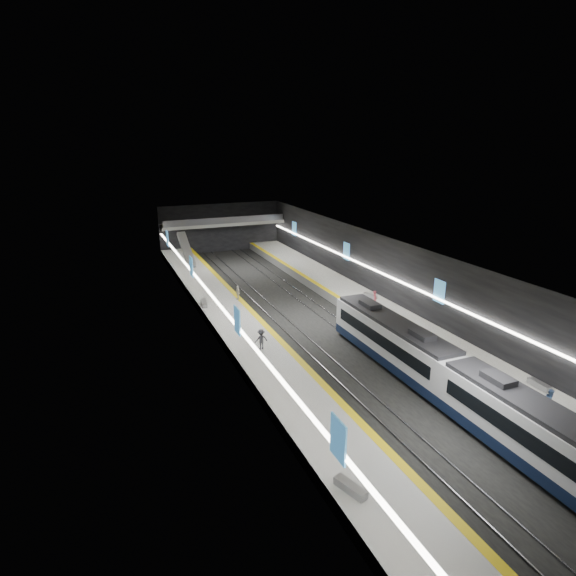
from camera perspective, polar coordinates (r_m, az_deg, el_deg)
name	(u,v)px	position (r m, az deg, el deg)	size (l,w,h in m)	color
ground	(308,322)	(50.37, 2.38, -4.01)	(70.00, 70.00, 0.00)	black
ceiling	(309,247)	(48.02, 2.50, 4.91)	(20.00, 70.00, 0.04)	beige
wall_left	(212,297)	(45.94, -8.97, -1.06)	(0.04, 70.00, 8.00)	black
wall_right	(391,275)	(53.85, 12.16, 1.53)	(0.04, 70.00, 8.00)	black
wall_back	(221,228)	(81.27, -8.00, 7.09)	(20.00, 0.04, 8.00)	black
platform_left	(239,328)	(47.74, -5.85, -4.69)	(5.00, 70.00, 1.00)	slate
tile_surface_left	(239,323)	(47.55, -5.87, -4.12)	(5.00, 70.00, 0.02)	#9B9B97
tactile_strip_left	(260,320)	(48.16, -3.36, -3.76)	(0.60, 70.00, 0.02)	yellow
platform_right	(370,308)	(53.58, 9.70, -2.34)	(5.00, 70.00, 1.00)	slate
tile_surface_right	(370,303)	(53.42, 9.73, -1.82)	(5.00, 70.00, 0.02)	#9B9B97
tactile_strip_right	(353,306)	(52.32, 7.68, -2.13)	(0.60, 70.00, 0.02)	yellow
rails	(308,321)	(50.35, 2.38, -3.94)	(6.52, 70.00, 0.12)	gray
train	(454,380)	(36.21, 19.05, -10.22)	(2.69, 30.04, 3.60)	#0E1933
ad_posters	(304,278)	(49.77, 1.97, 1.21)	(19.94, 53.50, 2.20)	#4697D4
cove_light_left	(214,299)	(46.05, -8.71, -1.27)	(0.25, 68.60, 0.12)	white
cove_light_right	(390,277)	(53.80, 11.97, 1.30)	(0.25, 68.60, 0.12)	white
mezzanine_bridge	(224,224)	(79.12, -7.65, 7.58)	(20.00, 3.00, 1.50)	gray
escalator	(186,249)	(71.31, -11.97, 4.52)	(1.20, 8.00, 0.60)	#99999E
bench_left_near	(350,488)	(26.92, 7.40, -22.43)	(0.54, 1.94, 0.47)	#99999E
bench_left_far	(204,303)	(52.80, -9.95, -1.79)	(0.56, 2.03, 0.50)	#99999E
bench_right_near	(539,385)	(40.09, 27.62, -10.13)	(0.49, 1.76, 0.43)	#99999E
bench_right_far	(370,296)	(55.37, 9.73, -0.90)	(0.49, 1.75, 0.43)	#99999E
passenger_right_a	(375,300)	(51.63, 10.24, -1.39)	(0.72, 0.47, 1.97)	#B1424F
passenger_right_b	(550,401)	(36.71, 28.63, -11.71)	(0.83, 0.65, 1.72)	#446093
passenger_left_a	(238,293)	(53.97, -5.99, -0.57)	(0.94, 0.39, 1.61)	silver
passenger_left_b	(261,339)	(41.40, -3.20, -6.10)	(1.16, 0.67, 1.80)	#403F47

